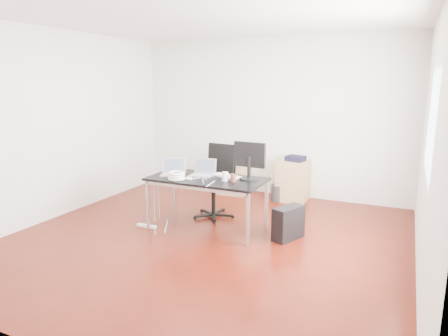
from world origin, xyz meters
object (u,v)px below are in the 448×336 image
at_px(office_chair, 216,177).
at_px(filing_cabinet_left, 234,174).
at_px(filing_cabinet_right, 293,180).
at_px(pc_tower, 288,223).
at_px(desk, 207,182).

distance_m(office_chair, filing_cabinet_left, 1.36).
xyz_separation_m(office_chair, filing_cabinet_right, (0.84, 1.31, -0.26)).
xyz_separation_m(office_chair, pc_tower, (1.27, -0.47, -0.39)).
bearing_deg(pc_tower, filing_cabinet_left, 154.60).
bearing_deg(office_chair, pc_tower, -13.83).
distance_m(filing_cabinet_left, pc_tower, 2.36).
height_order(desk, office_chair, office_chair).
bearing_deg(pc_tower, filing_cabinet_right, 127.09).
distance_m(desk, filing_cabinet_right, 2.03).
relative_size(desk, pc_tower, 3.56).
relative_size(desk, filing_cabinet_left, 2.29).
height_order(office_chair, pc_tower, office_chair).
xyz_separation_m(filing_cabinet_right, pc_tower, (0.43, -1.78, -0.13)).
xyz_separation_m(filing_cabinet_left, filing_cabinet_right, (1.12, 0.00, 0.00)).
distance_m(office_chair, filing_cabinet_right, 1.58).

